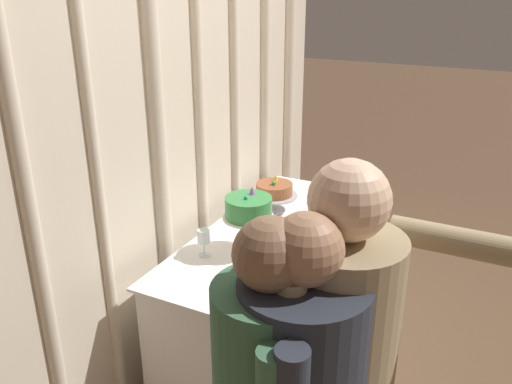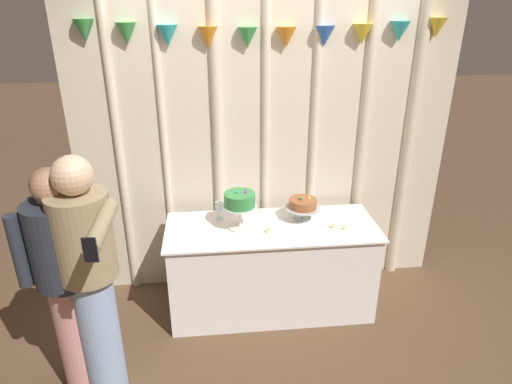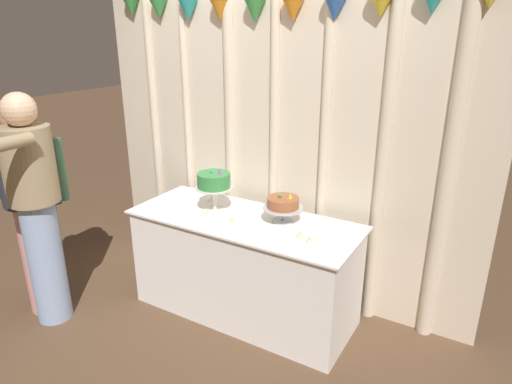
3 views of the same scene
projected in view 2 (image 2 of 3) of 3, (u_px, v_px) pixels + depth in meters
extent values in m
plane|color=brown|center=(272.00, 313.00, 3.76)|extent=(24.00, 24.00, 0.00)
cube|color=beige|center=(265.00, 151.00, 3.77)|extent=(3.18, 0.04, 2.53)
cylinder|color=beige|center=(120.00, 157.00, 3.63)|extent=(0.07, 0.07, 2.53)
cylinder|color=beige|center=(165.00, 155.00, 3.67)|extent=(0.06, 0.06, 2.53)
cylinder|color=beige|center=(219.00, 153.00, 3.71)|extent=(0.10, 0.10, 2.53)
cylinder|color=beige|center=(265.00, 152.00, 3.75)|extent=(0.07, 0.07, 2.53)
cylinder|color=beige|center=(313.00, 150.00, 3.79)|extent=(0.07, 0.07, 2.53)
cylinder|color=beige|center=(361.00, 149.00, 3.83)|extent=(0.09, 0.09, 2.53)
cylinder|color=beige|center=(407.00, 147.00, 3.87)|extent=(0.10, 0.10, 2.53)
cone|color=green|center=(84.00, 30.00, 3.19)|extent=(0.15, 0.15, 0.15)
cone|color=green|center=(126.00, 33.00, 3.23)|extent=(0.15, 0.15, 0.15)
cone|color=#2DB2B7|center=(168.00, 36.00, 3.27)|extent=(0.15, 0.15, 0.15)
cone|color=orange|center=(208.00, 37.00, 3.30)|extent=(0.15, 0.15, 0.15)
cone|color=green|center=(248.00, 37.00, 3.33)|extent=(0.15, 0.15, 0.15)
cone|color=orange|center=(286.00, 37.00, 3.36)|extent=(0.15, 0.15, 0.15)
cone|color=blue|center=(325.00, 36.00, 3.39)|extent=(0.15, 0.15, 0.15)
cone|color=yellow|center=(362.00, 34.00, 3.41)|extent=(0.15, 0.15, 0.15)
cone|color=#2DB2B7|center=(400.00, 31.00, 3.43)|extent=(0.15, 0.15, 0.15)
cone|color=yellow|center=(436.00, 28.00, 3.45)|extent=(0.15, 0.15, 0.15)
cube|color=white|center=(271.00, 269.00, 3.69)|extent=(1.65, 0.62, 0.77)
cube|color=white|center=(272.00, 227.00, 3.54)|extent=(1.70, 0.67, 0.01)
cylinder|color=silver|center=(240.00, 227.00, 3.51)|extent=(0.18, 0.18, 0.01)
cylinder|color=silver|center=(240.00, 217.00, 3.47)|extent=(0.03, 0.03, 0.17)
cylinder|color=silver|center=(240.00, 206.00, 3.43)|extent=(0.27, 0.27, 0.01)
cylinder|color=#388E47|center=(240.00, 200.00, 3.41)|extent=(0.24, 0.24, 0.11)
cone|color=purple|center=(246.00, 190.00, 3.39)|extent=(0.03, 0.03, 0.04)
sphere|color=#2DB2B7|center=(236.00, 192.00, 3.38)|extent=(0.02, 0.02, 0.02)
cylinder|color=#B2B2B7|center=(302.00, 219.00, 3.64)|extent=(0.14, 0.14, 0.01)
cylinder|color=#B2B2B7|center=(302.00, 213.00, 3.62)|extent=(0.02, 0.02, 0.09)
cylinder|color=#B2B2B7|center=(303.00, 208.00, 3.60)|extent=(0.29, 0.29, 0.01)
cylinder|color=#995633|center=(303.00, 203.00, 3.59)|extent=(0.22, 0.22, 0.07)
cone|color=yellow|center=(309.00, 196.00, 3.58)|extent=(0.03, 0.03, 0.04)
sphere|color=green|center=(301.00, 198.00, 3.56)|extent=(0.03, 0.03, 0.03)
cylinder|color=silver|center=(220.00, 218.00, 3.66)|extent=(0.06, 0.06, 0.00)
cylinder|color=silver|center=(219.00, 214.00, 3.64)|extent=(0.01, 0.01, 0.07)
cylinder|color=silver|center=(219.00, 206.00, 3.61)|extent=(0.07, 0.07, 0.07)
cylinder|color=beige|center=(269.00, 231.00, 3.44)|extent=(0.05, 0.05, 0.02)
sphere|color=#F9CC4C|center=(269.00, 229.00, 3.43)|extent=(0.01, 0.01, 0.01)
cylinder|color=beige|center=(334.00, 227.00, 3.51)|extent=(0.05, 0.05, 0.02)
sphere|color=#F9CC4C|center=(334.00, 224.00, 3.50)|extent=(0.01, 0.01, 0.01)
cylinder|color=beige|center=(344.00, 228.00, 3.49)|extent=(0.04, 0.04, 0.02)
sphere|color=#F9CC4C|center=(345.00, 226.00, 3.48)|extent=(0.01, 0.01, 0.01)
cylinder|color=#282D38|center=(77.00, 330.00, 2.94)|extent=(0.31, 0.31, 0.86)
cylinder|color=#3D6B4C|center=(59.00, 240.00, 2.67)|extent=(0.43, 0.43, 0.52)
sphere|color=#846047|center=(47.00, 184.00, 2.52)|extent=(0.20, 0.20, 0.20)
cube|color=#664C84|center=(50.00, 248.00, 2.53)|extent=(0.04, 0.02, 0.33)
cylinder|color=#3D6B4C|center=(22.00, 250.00, 2.57)|extent=(0.08, 0.08, 0.46)
cylinder|color=#3D6B4C|center=(93.00, 232.00, 2.77)|extent=(0.08, 0.08, 0.46)
cylinder|color=#93ADD6|center=(101.00, 337.00, 2.82)|extent=(0.32, 0.32, 0.94)
cylinder|color=#9E8966|center=(83.00, 237.00, 2.52)|extent=(0.44, 0.44, 0.53)
sphere|color=beige|center=(72.00, 175.00, 2.37)|extent=(0.22, 0.22, 0.22)
cylinder|color=#9E8966|center=(52.00, 233.00, 2.58)|extent=(0.08, 0.08, 0.46)
cylinder|color=#9E8966|center=(101.00, 226.00, 2.17)|extent=(0.08, 0.46, 0.08)
cube|color=black|center=(90.00, 250.00, 1.96)|extent=(0.06, 0.02, 0.12)
cylinder|color=#D6938E|center=(79.00, 337.00, 2.87)|extent=(0.32, 0.32, 0.88)
cylinder|color=#282D38|center=(60.00, 243.00, 2.59)|extent=(0.44, 0.44, 0.52)
sphere|color=#A37556|center=(49.00, 187.00, 2.44)|extent=(0.19, 0.19, 0.19)
cylinder|color=#282D38|center=(19.00, 251.00, 2.52)|extent=(0.08, 0.08, 0.46)
cylinder|color=#282D38|center=(100.00, 238.00, 2.66)|extent=(0.08, 0.08, 0.46)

